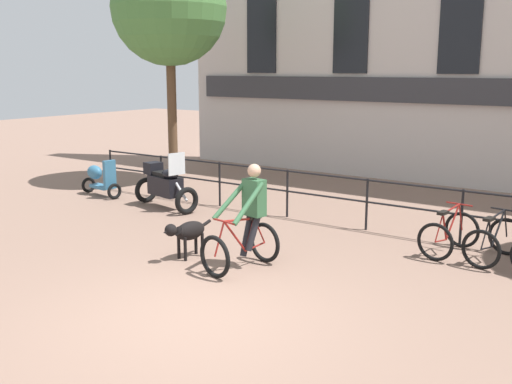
{
  "coord_description": "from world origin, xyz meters",
  "views": [
    {
      "loc": [
        4.85,
        -5.65,
        3.2
      ],
      "look_at": [
        -1.08,
        2.86,
        1.05
      ],
      "focal_mm": 42.0,
      "sensor_mm": 36.0,
      "label": 1
    }
  ],
  "objects_px": {
    "parked_motorcycle": "(165,184)",
    "parked_bicycle_mid_left": "(494,241)",
    "dog": "(187,232)",
    "parked_scooter": "(100,178)",
    "cyclist_with_bike": "(247,222)",
    "parked_bicycle_near_lamp": "(449,234)"
  },
  "relations": [
    {
      "from": "dog",
      "to": "parked_scooter",
      "type": "bearing_deg",
      "value": 163.64
    },
    {
      "from": "parked_motorcycle",
      "to": "parked_bicycle_mid_left",
      "type": "relative_size",
      "value": 1.55
    },
    {
      "from": "cyclist_with_bike",
      "to": "parked_scooter",
      "type": "height_order",
      "value": "cyclist_with_bike"
    },
    {
      "from": "cyclist_with_bike",
      "to": "parked_bicycle_mid_left",
      "type": "xyz_separation_m",
      "value": [
        3.23,
        2.62,
        -0.41
      ]
    },
    {
      "from": "cyclist_with_bike",
      "to": "dog",
      "type": "height_order",
      "value": "cyclist_with_bike"
    },
    {
      "from": "parked_bicycle_near_lamp",
      "to": "cyclist_with_bike",
      "type": "bearing_deg",
      "value": 54.54
    },
    {
      "from": "cyclist_with_bike",
      "to": "parked_bicycle_mid_left",
      "type": "relative_size",
      "value": 1.42
    },
    {
      "from": "parked_motorcycle",
      "to": "parked_bicycle_mid_left",
      "type": "distance_m",
      "value": 7.28
    },
    {
      "from": "cyclist_with_bike",
      "to": "dog",
      "type": "relative_size",
      "value": 1.67
    },
    {
      "from": "parked_motorcycle",
      "to": "parked_bicycle_mid_left",
      "type": "xyz_separation_m",
      "value": [
        7.28,
        0.24,
        -0.2
      ]
    },
    {
      "from": "cyclist_with_bike",
      "to": "parked_bicycle_mid_left",
      "type": "height_order",
      "value": "cyclist_with_bike"
    },
    {
      "from": "parked_motorcycle",
      "to": "parked_bicycle_mid_left",
      "type": "height_order",
      "value": "parked_motorcycle"
    },
    {
      "from": "parked_motorcycle",
      "to": "parked_bicycle_near_lamp",
      "type": "distance_m",
      "value": 6.52
    },
    {
      "from": "dog",
      "to": "parked_bicycle_mid_left",
      "type": "xyz_separation_m",
      "value": [
        4.35,
        2.8,
        -0.11
      ]
    },
    {
      "from": "cyclist_with_bike",
      "to": "parked_bicycle_near_lamp",
      "type": "distance_m",
      "value": 3.62
    },
    {
      "from": "dog",
      "to": "parked_bicycle_mid_left",
      "type": "relative_size",
      "value": 0.85
    },
    {
      "from": "parked_bicycle_mid_left",
      "to": "parked_motorcycle",
      "type": "bearing_deg",
      "value": 10.88
    },
    {
      "from": "parked_bicycle_near_lamp",
      "to": "parked_bicycle_mid_left",
      "type": "bearing_deg",
      "value": -172.09
    },
    {
      "from": "parked_bicycle_near_lamp",
      "to": "parked_motorcycle",
      "type": "bearing_deg",
      "value": 10.06
    },
    {
      "from": "dog",
      "to": "parked_scooter",
      "type": "height_order",
      "value": "parked_scooter"
    },
    {
      "from": "cyclist_with_bike",
      "to": "parked_motorcycle",
      "type": "relative_size",
      "value": 0.92
    },
    {
      "from": "dog",
      "to": "parked_bicycle_near_lamp",
      "type": "height_order",
      "value": "parked_bicycle_near_lamp"
    }
  ]
}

